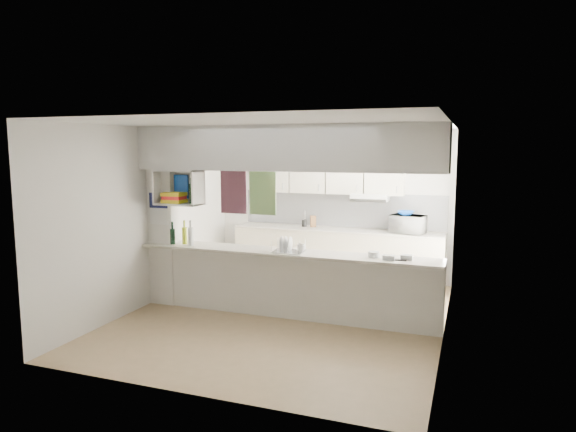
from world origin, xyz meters
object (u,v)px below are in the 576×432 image
at_px(bowl, 406,213).
at_px(wine_bottles, 183,236).
at_px(microwave, 408,224).
at_px(dish_rack, 288,246).

height_order(bowl, wine_bottles, bowl).
xyz_separation_m(microwave, wine_bottles, (-2.93, -2.11, -0.02)).
xyz_separation_m(bowl, dish_rack, (-1.28, -2.07, -0.25)).
bearing_deg(bowl, dish_rack, -121.60).
relative_size(bowl, wine_bottles, 0.74).
relative_size(microwave, wine_bottles, 1.45).
bearing_deg(microwave, bowl, 50.89).
distance_m(dish_rack, wine_bottles, 1.61).
relative_size(dish_rack, wine_bottles, 1.14).
distance_m(microwave, bowl, 0.19).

